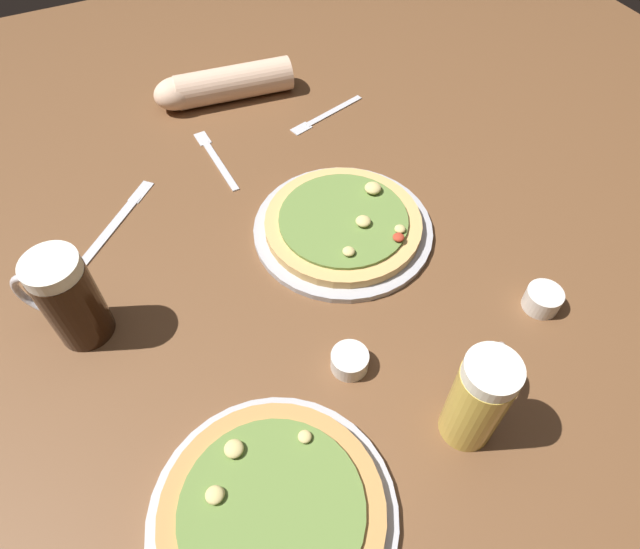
{
  "coord_description": "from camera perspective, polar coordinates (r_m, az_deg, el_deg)",
  "views": [
    {
      "loc": [
        -0.25,
        -0.51,
        0.74
      ],
      "look_at": [
        0.0,
        0.0,
        0.02
      ],
      "focal_mm": 30.68,
      "sensor_mm": 36.0,
      "label": 1
    }
  ],
  "objects": [
    {
      "name": "ramekin_sauce",
      "position": [
        0.96,
        22.2,
        -2.41
      ],
      "size": [
        0.06,
        0.06,
        0.04
      ],
      "primitive_type": "cylinder",
      "color": "silver",
      "rests_on": "ground_plane"
    },
    {
      "name": "pizza_plate_near",
      "position": [
        0.75,
        -4.99,
        -23.53
      ],
      "size": [
        0.32,
        0.32,
        0.05
      ],
      "color": "#B2B2B7",
      "rests_on": "ground_plane"
    },
    {
      "name": "fork_spare",
      "position": [
        1.27,
        0.6,
        16.33
      ],
      "size": [
        0.2,
        0.07,
        0.01
      ],
      "color": "silver",
      "rests_on": "ground_plane"
    },
    {
      "name": "pizza_plate_far",
      "position": [
        1.0,
        2.45,
        5.17
      ],
      "size": [
        0.33,
        0.33,
        0.05
      ],
      "color": "#B2B2B7",
      "rests_on": "ground_plane"
    },
    {
      "name": "ramekin_butter",
      "position": [
        0.83,
        3.1,
        -8.97
      ],
      "size": [
        0.06,
        0.06,
        0.03
      ],
      "primitive_type": "cylinder",
      "color": "silver",
      "rests_on": "ground_plane"
    },
    {
      "name": "knife_right",
      "position": [
        1.09,
        -20.54,
        5.13
      ],
      "size": [
        0.19,
        0.18,
        0.01
      ],
      "color": "silver",
      "rests_on": "ground_plane"
    },
    {
      "name": "beer_mug_dark",
      "position": [
        0.89,
        -24.84,
        -2.3
      ],
      "size": [
        0.12,
        0.11,
        0.17
      ],
      "color": "black",
      "rests_on": "ground_plane"
    },
    {
      "name": "diner_arm",
      "position": [
        1.32,
        -10.51,
        18.81
      ],
      "size": [
        0.31,
        0.11,
        0.07
      ],
      "color": "beige",
      "rests_on": "ground_plane"
    },
    {
      "name": "ground_plane",
      "position": [
        0.94,
        0.0,
        -1.31
      ],
      "size": [
        2.4,
        2.4,
        0.03
      ],
      "primitive_type": "cube",
      "color": "brown"
    },
    {
      "name": "fork_left",
      "position": [
        1.17,
        -10.85,
        11.86
      ],
      "size": [
        0.03,
        0.21,
        0.01
      ],
      "color": "silver",
      "rests_on": "ground_plane"
    },
    {
      "name": "beer_mug_amber",
      "position": [
        0.75,
        16.26,
        -12.19
      ],
      "size": [
        0.12,
        0.1,
        0.17
      ],
      "color": "gold",
      "rests_on": "ground_plane"
    }
  ]
}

